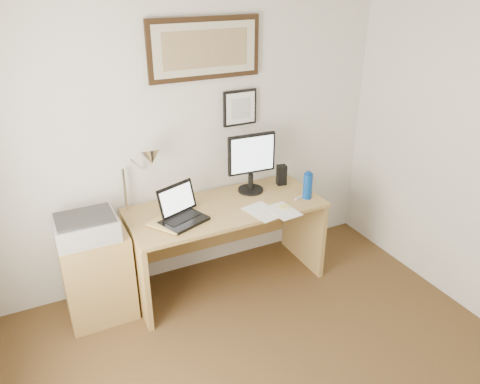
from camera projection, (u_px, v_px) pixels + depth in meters
wall_back at (190, 137)px, 3.85m from camera, size 3.50×0.02×2.50m
side_cabinet at (98, 276)px, 3.61m from camera, size 0.50×0.40×0.73m
water_bottle at (308, 186)px, 3.91m from camera, size 0.08×0.08×0.22m
bottle_cap at (309, 173)px, 3.86m from camera, size 0.04×0.04×0.02m
speaker at (282, 175)px, 4.17m from camera, size 0.09×0.09×0.18m
paper_sheet_a at (263, 212)px, 3.73m from camera, size 0.27×0.34×0.00m
paper_sheet_b at (283, 211)px, 3.74m from camera, size 0.22×0.30×0.00m
sticky_pad at (284, 207)px, 3.80m from camera, size 0.10×0.10×0.01m
marker_pen at (301, 197)px, 3.96m from camera, size 0.14×0.06×0.02m
book at (161, 230)px, 3.45m from camera, size 0.34×0.36×0.02m
desk at (222, 226)px, 4.00m from camera, size 1.60×0.70×0.75m
laptop at (181, 213)px, 3.59m from camera, size 0.40×0.40×0.26m
lcd_monitor at (251, 160)px, 3.95m from camera, size 0.42×0.22×0.52m
printer at (86, 227)px, 3.37m from camera, size 0.44×0.34×0.18m
desk_lamp at (148, 160)px, 3.56m from camera, size 0.29×0.27×0.53m
picture_large at (205, 49)px, 3.58m from camera, size 0.92×0.04×0.47m
picture_small at (240, 108)px, 3.92m from camera, size 0.30×0.03×0.30m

